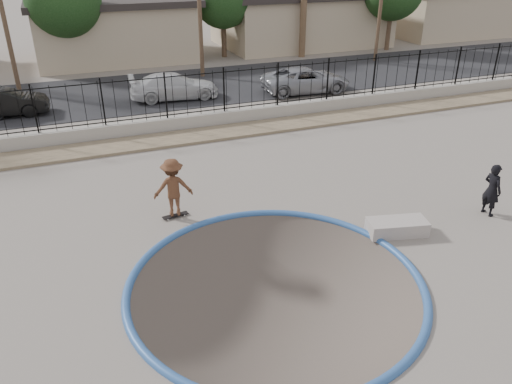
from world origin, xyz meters
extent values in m
cube|color=#6F675C|center=(0.00, 12.00, -1.10)|extent=(120.00, 120.00, 2.20)
torus|color=#2E5795|center=(0.00, -1.00, 0.00)|extent=(7.04, 7.04, 0.20)
cube|color=#947F61|center=(0.00, 9.20, 0.06)|extent=(42.00, 1.60, 0.11)
cube|color=gray|center=(0.00, 10.30, 0.30)|extent=(42.00, 0.45, 0.60)
cube|color=black|center=(0.00, 10.30, 0.72)|extent=(40.00, 0.04, 0.03)
cube|color=black|center=(0.00, 10.30, 2.30)|extent=(40.00, 0.04, 0.04)
cube|color=black|center=(0.00, 17.00, 0.02)|extent=(90.00, 8.00, 0.04)
cube|color=tan|center=(0.00, 26.50, 1.75)|extent=(10.00, 8.00, 3.50)
cube|color=#2C2624|center=(0.00, 26.50, 3.70)|extent=(10.60, 8.60, 0.40)
cube|color=tan|center=(14.00, 26.50, 1.75)|extent=(12.00, 8.00, 3.50)
cube|color=tan|center=(28.00, 26.50, 1.75)|extent=(11.00, 8.00, 3.50)
cylinder|color=#473323|center=(-6.00, 19.00, 4.50)|extent=(0.24, 0.24, 9.00)
cylinder|color=#473323|center=(-3.00, 23.00, 1.50)|extent=(0.34, 0.34, 3.00)
cylinder|color=#473323|center=(7.00, 24.00, 1.38)|extent=(0.34, 0.34, 2.75)
cylinder|color=#473323|center=(19.00, 22.00, 1.50)|extent=(0.34, 0.34, 3.00)
imported|color=brown|center=(-1.44, 3.00, 0.86)|extent=(1.17, 0.75, 1.72)
cube|color=black|center=(-1.44, 3.00, 0.06)|extent=(0.78, 0.29, 0.02)
cylinder|color=silver|center=(-1.68, 2.90, 0.02)|extent=(0.05, 0.03, 0.05)
cylinder|color=silver|center=(-1.70, 3.04, 0.02)|extent=(0.05, 0.03, 0.05)
cylinder|color=silver|center=(-1.17, 2.96, 0.02)|extent=(0.05, 0.03, 0.05)
cylinder|color=silver|center=(-1.19, 3.10, 0.02)|extent=(0.05, 0.03, 0.05)
imported|color=black|center=(7.14, -0.17, 0.79)|extent=(0.42, 0.60, 1.58)
cube|color=#A29790|center=(4.00, -0.12, 0.20)|extent=(1.72, 1.06, 0.40)
imported|color=black|center=(-6.50, 15.00, 0.67)|extent=(3.94, 1.58, 1.28)
imported|color=silver|center=(1.37, 14.94, 0.67)|extent=(4.53, 2.14, 1.27)
imported|color=#94969C|center=(8.11, 13.65, 0.68)|extent=(4.79, 2.47, 1.29)
camera|label=1|loc=(-3.89, -9.62, 7.16)|focal=35.00mm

